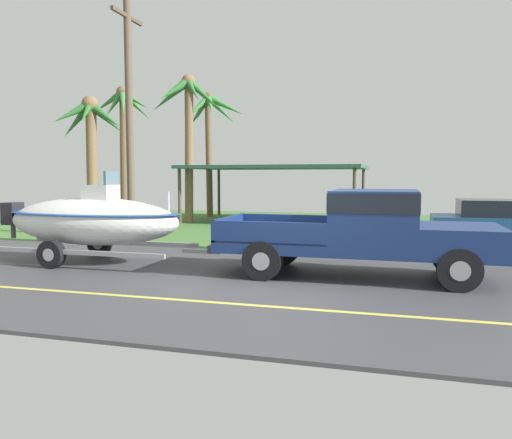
{
  "coord_description": "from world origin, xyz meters",
  "views": [
    {
      "loc": [
        2.17,
        -9.51,
        2.1
      ],
      "look_at": [
        -1.21,
        2.31,
        1.03
      ],
      "focal_mm": 35.37,
      "sensor_mm": 36.0,
      "label": 1
    }
  ],
  "objects_px": {
    "pickup_truck_towing": "(373,229)",
    "palm_tree_near_right": "(124,121)",
    "carport_awning": "(277,168)",
    "utility_pole": "(129,116)",
    "palm_tree_mid": "(187,113)",
    "palm_tree_far_left": "(210,121)",
    "boat_on_trailer": "(92,221)",
    "parked_sedan_near": "(509,223)",
    "palm_tree_near_left": "(91,132)"
  },
  "relations": [
    {
      "from": "pickup_truck_towing",
      "to": "palm_tree_near_right",
      "type": "distance_m",
      "value": 17.74
    },
    {
      "from": "carport_awning",
      "to": "utility_pole",
      "type": "bearing_deg",
      "value": -112.8
    },
    {
      "from": "palm_tree_mid",
      "to": "utility_pole",
      "type": "distance_m",
      "value": 5.61
    },
    {
      "from": "palm_tree_near_right",
      "to": "palm_tree_far_left",
      "type": "height_order",
      "value": "palm_tree_near_right"
    },
    {
      "from": "boat_on_trailer",
      "to": "utility_pole",
      "type": "height_order",
      "value": "utility_pole"
    },
    {
      "from": "palm_tree_near_right",
      "to": "utility_pole",
      "type": "height_order",
      "value": "utility_pole"
    },
    {
      "from": "palm_tree_mid",
      "to": "palm_tree_far_left",
      "type": "bearing_deg",
      "value": 94.3
    },
    {
      "from": "pickup_truck_towing",
      "to": "palm_tree_near_right",
      "type": "xyz_separation_m",
      "value": [
        -12.69,
        11.81,
        3.79
      ]
    },
    {
      "from": "boat_on_trailer",
      "to": "parked_sedan_near",
      "type": "distance_m",
      "value": 11.95
    },
    {
      "from": "pickup_truck_towing",
      "to": "carport_awning",
      "type": "distance_m",
      "value": 12.57
    },
    {
      "from": "parked_sedan_near",
      "to": "palm_tree_near_right",
      "type": "bearing_deg",
      "value": 160.51
    },
    {
      "from": "palm_tree_near_right",
      "to": "palm_tree_far_left",
      "type": "relative_size",
      "value": 1.04
    },
    {
      "from": "boat_on_trailer",
      "to": "pickup_truck_towing",
      "type": "bearing_deg",
      "value": 0.0
    },
    {
      "from": "palm_tree_mid",
      "to": "palm_tree_near_left",
      "type": "bearing_deg",
      "value": -140.38
    },
    {
      "from": "parked_sedan_near",
      "to": "palm_tree_far_left",
      "type": "relative_size",
      "value": 0.73
    },
    {
      "from": "pickup_truck_towing",
      "to": "boat_on_trailer",
      "type": "height_order",
      "value": "boat_on_trailer"
    },
    {
      "from": "parked_sedan_near",
      "to": "pickup_truck_towing",
      "type": "bearing_deg",
      "value": -121.52
    },
    {
      "from": "parked_sedan_near",
      "to": "palm_tree_mid",
      "type": "height_order",
      "value": "palm_tree_mid"
    },
    {
      "from": "palm_tree_far_left",
      "to": "utility_pole",
      "type": "distance_m",
      "value": 9.06
    },
    {
      "from": "utility_pole",
      "to": "palm_tree_mid",
      "type": "bearing_deg",
      "value": 94.27
    },
    {
      "from": "carport_awning",
      "to": "parked_sedan_near",
      "type": "bearing_deg",
      "value": -32.85
    },
    {
      "from": "pickup_truck_towing",
      "to": "palm_tree_near_left",
      "type": "distance_m",
      "value": 13.74
    },
    {
      "from": "pickup_truck_towing",
      "to": "carport_awning",
      "type": "xyz_separation_m",
      "value": [
        -4.83,
        11.51,
        1.42
      ]
    },
    {
      "from": "parked_sedan_near",
      "to": "carport_awning",
      "type": "relative_size",
      "value": 0.58
    },
    {
      "from": "parked_sedan_near",
      "to": "palm_tree_near_right",
      "type": "height_order",
      "value": "palm_tree_near_right"
    },
    {
      "from": "parked_sedan_near",
      "to": "palm_tree_far_left",
      "type": "height_order",
      "value": "palm_tree_far_left"
    },
    {
      "from": "boat_on_trailer",
      "to": "carport_awning",
      "type": "height_order",
      "value": "carport_awning"
    },
    {
      "from": "boat_on_trailer",
      "to": "carport_awning",
      "type": "relative_size",
      "value": 0.74
    },
    {
      "from": "utility_pole",
      "to": "palm_tree_near_left",
      "type": "bearing_deg",
      "value": 139.13
    },
    {
      "from": "carport_awning",
      "to": "palm_tree_mid",
      "type": "distance_m",
      "value": 4.63
    },
    {
      "from": "pickup_truck_towing",
      "to": "parked_sedan_near",
      "type": "xyz_separation_m",
      "value": [
        3.69,
        6.02,
        -0.34
      ]
    },
    {
      "from": "pickup_truck_towing",
      "to": "palm_tree_far_left",
      "type": "xyz_separation_m",
      "value": [
        -8.61,
        13.12,
        3.78
      ]
    },
    {
      "from": "carport_awning",
      "to": "utility_pole",
      "type": "relative_size",
      "value": 1.01
    },
    {
      "from": "boat_on_trailer",
      "to": "palm_tree_near_left",
      "type": "bearing_deg",
      "value": 123.84
    },
    {
      "from": "palm_tree_near_left",
      "to": "palm_tree_far_left",
      "type": "distance_m",
      "value": 6.68
    },
    {
      "from": "boat_on_trailer",
      "to": "palm_tree_near_right",
      "type": "relative_size",
      "value": 0.89
    },
    {
      "from": "boat_on_trailer",
      "to": "utility_pole",
      "type": "xyz_separation_m",
      "value": [
        -1.3,
        4.12,
        3.01
      ]
    },
    {
      "from": "palm_tree_near_left",
      "to": "utility_pole",
      "type": "height_order",
      "value": "utility_pole"
    },
    {
      "from": "pickup_truck_towing",
      "to": "utility_pole",
      "type": "relative_size",
      "value": 0.76
    },
    {
      "from": "palm_tree_mid",
      "to": "boat_on_trailer",
      "type": "bearing_deg",
      "value": -79.92
    },
    {
      "from": "pickup_truck_towing",
      "to": "palm_tree_far_left",
      "type": "bearing_deg",
      "value": 123.28
    },
    {
      "from": "parked_sedan_near",
      "to": "boat_on_trailer",
      "type": "bearing_deg",
      "value": -149.77
    },
    {
      "from": "parked_sedan_near",
      "to": "utility_pole",
      "type": "bearing_deg",
      "value": -170.74
    },
    {
      "from": "boat_on_trailer",
      "to": "utility_pole",
      "type": "bearing_deg",
      "value": 107.56
    },
    {
      "from": "parked_sedan_near",
      "to": "palm_tree_mid",
      "type": "bearing_deg",
      "value": 163.16
    },
    {
      "from": "parked_sedan_near",
      "to": "palm_tree_near_left",
      "type": "relative_size",
      "value": 0.86
    },
    {
      "from": "palm_tree_near_right",
      "to": "parked_sedan_near",
      "type": "bearing_deg",
      "value": -19.49
    },
    {
      "from": "parked_sedan_near",
      "to": "utility_pole",
      "type": "xyz_separation_m",
      "value": [
        -11.63,
        -1.89,
        3.35
      ]
    },
    {
      "from": "boat_on_trailer",
      "to": "parked_sedan_near",
      "type": "height_order",
      "value": "boat_on_trailer"
    },
    {
      "from": "parked_sedan_near",
      "to": "palm_tree_near_left",
      "type": "distance_m",
      "value": 15.47
    }
  ]
}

